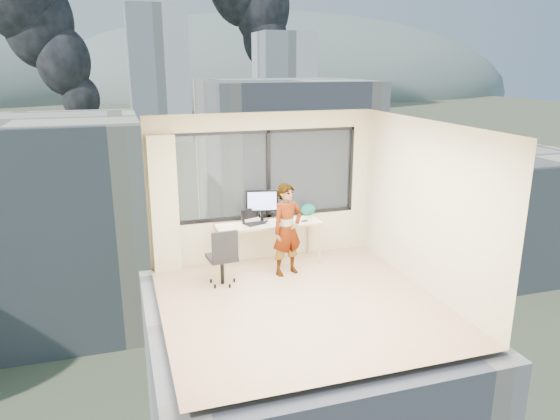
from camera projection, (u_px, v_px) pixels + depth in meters
name	position (u px, v px, depth m)	size (l,w,h in m)	color
floor	(300.00, 303.00, 7.61)	(4.00, 4.00, 0.01)	tan
ceiling	(303.00, 125.00, 6.90)	(4.00, 4.00, 0.01)	white
wall_front	(366.00, 271.00, 5.42)	(4.00, 0.01, 2.60)	beige
wall_left	(156.00, 232.00, 6.67)	(0.01, 4.00, 2.60)	beige
wall_right	(426.00, 207.00, 7.83)	(0.01, 4.00, 2.60)	beige
window_wall	(266.00, 174.00, 9.04)	(3.30, 0.16, 1.55)	black
curtain	(164.00, 205.00, 8.52)	(0.45, 0.14, 2.30)	beige
desk	(269.00, 243.00, 9.03)	(1.80, 0.60, 0.75)	tan
chair	(222.00, 256.00, 8.14)	(0.49, 0.49, 0.96)	black
person	(287.00, 230.00, 8.48)	(0.56, 0.37, 1.54)	#2D2D33
monitor	(262.00, 205.00, 8.95)	(0.56, 0.12, 0.56)	black
game_console	(251.00, 219.00, 9.00)	(0.28, 0.23, 0.07)	white
laptop	(254.00, 217.00, 8.83)	(0.35, 0.37, 0.22)	black
cellphone	(304.00, 221.00, 8.99)	(0.11, 0.05, 0.01)	black
pen_cup	(282.00, 220.00, 8.90)	(0.08, 0.08, 0.11)	black
handbag	(308.00, 209.00, 9.32)	(0.28, 0.14, 0.22)	#0C4B46
exterior_ground	(128.00, 140.00, 121.52)	(400.00, 400.00, 0.04)	#515B3D
near_bldg_a	(20.00, 226.00, 34.44)	(16.00, 12.00, 14.00)	beige
near_bldg_b	(283.00, 170.00, 47.58)	(14.00, 13.00, 16.00)	beige
near_bldg_c	(518.00, 213.00, 44.44)	(12.00, 10.00, 10.00)	beige
far_tower_b	(158.00, 74.00, 119.75)	(13.00, 13.00, 30.00)	silver
far_tower_c	(284.00, 79.00, 149.36)	(15.00, 15.00, 26.00)	silver
hill_b	(279.00, 91.00, 333.98)	(300.00, 220.00, 96.00)	slate
tree_b	(256.00, 312.00, 27.87)	(7.60, 7.60, 9.00)	#1B501A
tree_c	(370.00, 189.00, 53.13)	(8.40, 8.40, 10.00)	#1B501A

